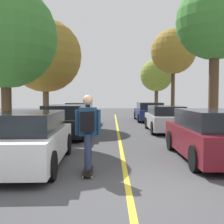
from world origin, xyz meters
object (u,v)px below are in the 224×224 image
street_tree_left_nearest (4,37)px  street_tree_right_far (155,75)px  parked_car_left_nearest (27,139)px  street_tree_right_near (172,52)px  parked_car_left_near (64,121)px  skateboard (87,171)px  street_tree_right_nearest (214,22)px  skateboarder (87,128)px  parked_car_right_nearest (209,135)px  parked_car_right_far (148,112)px  street_tree_left_near (44,56)px  parked_car_left_far (78,114)px  parked_car_right_near (165,119)px

street_tree_left_nearest → street_tree_right_far: (8.62, 18.51, 0.02)m
parked_car_left_nearest → street_tree_right_near: street_tree_right_near is taller
parked_car_left_near → street_tree_right_far: (6.78, 16.36, 3.35)m
parked_car_left_nearest → skateboard: (1.61, -0.84, -0.60)m
street_tree_right_nearest → street_tree_right_near: street_tree_right_nearest is taller
street_tree_left_nearest → street_tree_right_nearest: bearing=14.0°
parked_car_left_near → street_tree_left_nearest: (-1.84, -2.15, 3.33)m
skateboard → skateboarder: bearing=-88.5°
parked_car_right_nearest → street_tree_right_nearest: size_ratio=0.61×
street_tree_right_nearest → skateboarder: 9.21m
parked_car_right_far → street_tree_right_near: 4.90m
skateboarder → street_tree_left_near: bearing=108.1°
parked_car_right_far → skateboarder: size_ratio=2.68×
street_tree_left_nearest → street_tree_right_near: size_ratio=0.86×
skateboard → parked_car_left_near: bearing=104.1°
parked_car_left_far → skateboarder: size_ratio=2.54×
parked_car_right_near → parked_car_left_near: bearing=-161.3°
street_tree_left_nearest → skateboard: size_ratio=6.90×
skateboard → parked_car_left_nearest: bearing=152.4°
parked_car_left_nearest → skateboard: 1.91m
street_tree_left_nearest → street_tree_right_near: street_tree_right_near is taller
parked_car_left_far → parked_car_right_nearest: bearing=-65.1°
parked_car_right_far → skateboard: bearing=-102.9°
parked_car_left_near → parked_car_right_far: bearing=58.8°
skateboarder → parked_car_right_nearest: bearing=25.0°
street_tree_right_near → parked_car_right_nearest: bearing=-97.8°
parked_car_left_far → parked_car_right_near: size_ratio=1.04×
parked_car_right_near → street_tree_right_far: size_ratio=0.74×
street_tree_right_near → skateboard: street_tree_right_near is taller
street_tree_left_nearest → street_tree_right_near: bearing=51.0°
parked_car_left_nearest → street_tree_right_far: (6.78, 21.91, 3.36)m
parked_car_left_nearest → street_tree_right_nearest: (6.78, 5.56, 4.46)m
parked_car_right_nearest → parked_car_right_far: bearing=90.0°
parked_car_left_near → street_tree_right_near: street_tree_right_near is taller
parked_car_left_nearest → parked_car_left_near: bearing=90.0°
parked_car_right_far → skateboarder: (-3.32, -14.57, 0.39)m
parked_car_left_near → parked_car_right_near: (4.94, 1.67, -0.03)m
parked_car_right_far → parked_car_left_near: bearing=-121.2°
parked_car_left_far → street_tree_left_nearest: street_tree_left_nearest is taller
parked_car_left_near → street_tree_left_near: (-1.84, 4.13, 3.54)m
street_tree_right_nearest → skateboarder: (-5.17, -6.44, -4.08)m
parked_car_left_far → street_tree_right_near: 8.60m
parked_car_left_near → skateboard: parked_car_left_near is taller
parked_car_left_near → skateboarder: 6.64m
parked_car_right_nearest → street_tree_right_far: bearing=85.0°
street_tree_left_near → skateboarder: 11.55m
parked_car_right_near → street_tree_right_nearest: size_ratio=0.61×
parked_car_left_nearest → street_tree_left_nearest: size_ratio=0.72×
parked_car_left_near → street_tree_right_nearest: (6.78, 0.01, 4.45)m
parked_car_left_near → street_tree_right_nearest: size_ratio=0.68×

